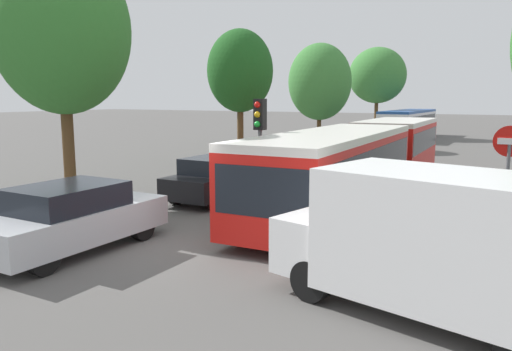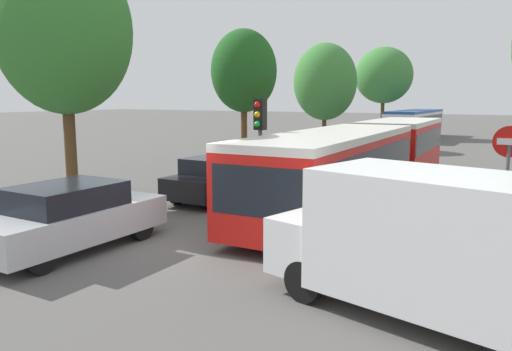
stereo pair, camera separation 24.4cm
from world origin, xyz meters
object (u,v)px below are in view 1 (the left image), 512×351
queued_car_red (291,161)px  tree_left_mid (240,71)px  tree_left_near (60,34)px  queued_car_blue (362,140)px  tree_left_far (320,82)px  articulated_bus (365,156)px  city_bus_rear (408,122)px  queued_car_silver (71,217)px  queued_car_black (218,178)px  traffic_light (260,130)px  white_van (441,241)px  queued_car_tan (332,149)px  tree_left_distant (377,77)px  no_entry_sign (508,168)px

queued_car_red → tree_left_mid: size_ratio=0.58×
queued_car_red → tree_left_near: size_ratio=0.49×
queued_car_blue → tree_left_far: tree_left_far is taller
articulated_bus → city_bus_rear: size_ratio=1.51×
queued_car_red → city_bus_rear: bearing=0.6°
city_bus_rear → tree_left_far: bearing=161.8°
queued_car_silver → queued_car_red: queued_car_silver is taller
queued_car_black → tree_left_far: (-3.65, 18.35, 3.73)m
traffic_light → tree_left_mid: (-5.87, 8.83, 2.21)m
queued_car_black → white_van: (8.06, -6.03, 0.50)m
white_van → traffic_light: bearing=-26.6°
tree_left_far → white_van: bearing=-64.3°
tree_left_mid → city_bus_rear: bearing=80.2°
city_bus_rear → tree_left_near: tree_left_near is taller
articulated_bus → tree_left_mid: tree_left_mid is taller
queued_car_red → queued_car_tan: size_ratio=0.94×
articulated_bus → queued_car_tan: bearing=-154.1°
articulated_bus → queued_car_black: (-4.13, -3.13, -0.68)m
queued_car_silver → tree_left_distant: 36.20m
traffic_light → tree_left_distant: 31.09m
tree_left_distant → tree_left_near: bearing=-91.3°
queued_car_black → queued_car_blue: 16.98m
queued_car_tan → tree_left_mid: size_ratio=0.61×
queued_car_black → no_entry_sign: no_entry_sign is taller
queued_car_black → tree_left_near: size_ratio=0.53×
tree_left_mid → tree_left_near: bearing=-89.4°
tree_left_near → white_van: bearing=-13.7°
queued_car_tan → traffic_light: 12.57m
queued_car_silver → tree_left_far: bearing=9.6°
queued_car_silver → queued_car_tan: 17.49m
traffic_light → tree_left_distant: size_ratio=0.44×
no_entry_sign → tree_left_near: tree_left_near is taller
city_bus_rear → tree_left_mid: bearing=170.9°
city_bus_rear → queued_car_tan: city_bus_rear is taller
no_entry_sign → queued_car_silver: bearing=-60.2°
queued_car_silver → white_van: 7.83m
articulated_bus → no_entry_sign: bearing=43.3°
queued_car_black → queued_car_tan: (-0.01, 11.09, -0.01)m
articulated_bus → traffic_light: bearing=-25.5°
no_entry_sign → queued_car_tan: bearing=-145.2°
queued_car_silver → tree_left_distant: tree_left_distant is taller
queued_car_black → queued_car_blue: (-0.17, 16.98, 0.01)m
no_entry_sign → tree_left_far: 23.57m
queued_car_tan → city_bus_rear: bearing=0.3°
tree_left_near → tree_left_distant: 32.62m
queued_car_red → tree_left_near: (-3.59, -8.95, 4.63)m
queued_car_tan → tree_left_distant: size_ratio=0.54×
queued_car_silver → tree_left_distant: (-3.05, 35.81, 4.41)m
queued_car_blue → traffic_light: bearing=-171.9°
queued_car_black → articulated_bus: bearing=-52.2°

